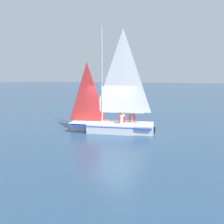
# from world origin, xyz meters

# --- Properties ---
(ground_plane) EXTENTS (260.00, 260.00, 0.00)m
(ground_plane) POSITION_xyz_m (0.00, 0.00, 0.00)
(ground_plane) COLOR #2D4C6B
(sailboat_main) EXTENTS (4.72, 2.63, 5.59)m
(sailboat_main) POSITION_xyz_m (-0.05, -0.01, 0.73)
(sailboat_main) COLOR silver
(sailboat_main) RESTS_ON ground_plane
(sailor_helm) EXTENTS (0.39, 0.36, 1.16)m
(sailor_helm) POSITION_xyz_m (-0.60, 0.03, 0.62)
(sailor_helm) COLOR black
(sailor_helm) RESTS_ON ground_plane
(sailor_crew) EXTENTS (0.39, 0.36, 1.16)m
(sailor_crew) POSITION_xyz_m (-0.98, -0.58, 0.63)
(sailor_crew) COLOR black
(sailor_crew) RESTS_ON ground_plane
(buoy_marker) EXTENTS (0.49, 0.49, 1.28)m
(buoy_marker) POSITION_xyz_m (2.09, -6.43, 0.19)
(buoy_marker) COLOR orange
(buoy_marker) RESTS_ON ground_plane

